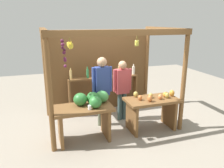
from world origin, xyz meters
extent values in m
plane|color=gray|center=(0.00, 0.00, 0.00)|extent=(12.00, 12.00, 0.00)
cylinder|color=brown|center=(-1.43, -0.89, 1.14)|extent=(0.10, 0.10, 2.28)
cylinder|color=brown|center=(1.43, -0.89, 1.14)|extent=(0.10, 0.10, 2.28)
cylinder|color=brown|center=(-1.43, 0.89, 1.14)|extent=(0.10, 0.10, 2.28)
cylinder|color=brown|center=(1.43, 0.89, 1.14)|extent=(0.10, 0.10, 2.28)
cube|color=brown|center=(0.00, -0.89, 2.22)|extent=(2.95, 0.12, 0.12)
cube|color=brown|center=(-1.43, 0.00, 2.22)|extent=(0.12, 1.88, 0.12)
cube|color=brown|center=(1.43, 0.00, 2.22)|extent=(0.12, 1.88, 0.12)
cube|color=brown|center=(0.00, 0.91, 1.03)|extent=(2.85, 0.04, 2.06)
cylinder|color=brown|center=(0.36, -0.70, 2.11)|extent=(0.02, 0.02, 0.06)
ellipsoid|color=#D1CC4C|center=(0.38, -0.70, 2.01)|extent=(0.04, 0.07, 0.13)
ellipsoid|color=#D1CC4C|center=(0.36, -0.67, 1.99)|extent=(0.08, 0.04, 0.13)
ellipsoid|color=#D1CC4C|center=(0.34, -0.69, 2.00)|extent=(0.07, 0.07, 0.13)
ellipsoid|color=#D1CC4C|center=(0.33, -0.72, 2.00)|extent=(0.07, 0.07, 0.13)
ellipsoid|color=#D1CC4C|center=(0.37, -0.73, 2.00)|extent=(0.07, 0.05, 0.13)
cylinder|color=brown|center=(-1.00, -0.73, 2.11)|extent=(0.02, 0.02, 0.06)
ellipsoid|color=yellow|center=(-0.95, -0.73, 1.99)|extent=(0.04, 0.08, 0.12)
ellipsoid|color=yellow|center=(-0.98, -0.71, 2.03)|extent=(0.05, 0.05, 0.12)
ellipsoid|color=yellow|center=(-0.99, -0.69, 2.02)|extent=(0.08, 0.04, 0.12)
ellipsoid|color=yellow|center=(-1.01, -0.69, 2.00)|extent=(0.06, 0.05, 0.12)
ellipsoid|color=yellow|center=(-1.02, -0.72, 2.02)|extent=(0.04, 0.05, 0.12)
ellipsoid|color=yellow|center=(-1.03, -0.74, 2.01)|extent=(0.05, 0.08, 0.12)
ellipsoid|color=yellow|center=(-1.02, -0.77, 1.99)|extent=(0.06, 0.05, 0.12)
ellipsoid|color=yellow|center=(-0.99, -0.77, 1.99)|extent=(0.08, 0.04, 0.12)
ellipsoid|color=yellow|center=(-0.96, -0.75, 2.00)|extent=(0.06, 0.07, 0.12)
cylinder|color=#4C422D|center=(-1.09, -0.47, 1.87)|extent=(0.01, 0.01, 0.55)
sphere|color=#47142D|center=(-1.10, -0.45, 2.06)|extent=(0.07, 0.07, 0.07)
sphere|color=#511938|center=(-1.10, -0.49, 2.00)|extent=(0.07, 0.07, 0.07)
sphere|color=#511938|center=(-1.10, -0.45, 1.93)|extent=(0.06, 0.06, 0.06)
sphere|color=#47142D|center=(-1.07, -0.44, 1.89)|extent=(0.06, 0.06, 0.06)
sphere|color=#47142D|center=(-1.09, -0.49, 1.84)|extent=(0.07, 0.07, 0.07)
sphere|color=#601E42|center=(-1.07, -0.45, 1.72)|extent=(0.06, 0.06, 0.06)
sphere|color=#511938|center=(-1.07, -0.46, 1.68)|extent=(0.06, 0.06, 0.06)
sphere|color=#601E42|center=(-1.08, -0.49, 1.58)|extent=(0.06, 0.06, 0.06)
cube|color=brown|center=(-0.78, -0.67, 0.71)|extent=(1.20, 0.64, 0.06)
cube|color=brown|center=(-1.26, -0.67, 0.34)|extent=(0.06, 0.58, 0.68)
cube|color=brown|center=(-0.31, -0.67, 0.34)|extent=(0.06, 0.58, 0.68)
ellipsoid|color=#2D7533|center=(-0.56, -0.79, 0.87)|extent=(0.28, 0.28, 0.24)
ellipsoid|color=#2D7533|center=(-0.82, -0.57, 0.88)|extent=(0.34, 0.34, 0.27)
ellipsoid|color=#2D7533|center=(-0.55, -0.55, 0.87)|extent=(0.37, 0.37, 0.26)
ellipsoid|color=#429347|center=(-0.34, -0.52, 0.87)|extent=(0.39, 0.39, 0.25)
cylinder|color=white|center=(-0.69, -0.85, 0.79)|extent=(0.07, 0.07, 0.09)
cube|color=brown|center=(0.78, -0.67, 0.71)|extent=(1.20, 0.64, 0.06)
cube|color=brown|center=(0.31, -0.67, 0.34)|extent=(0.06, 0.58, 0.68)
cube|color=brown|center=(1.26, -0.67, 0.34)|extent=(0.06, 0.58, 0.68)
ellipsoid|color=gold|center=(1.13, -0.66, 0.80)|extent=(0.13, 0.13, 0.12)
ellipsoid|color=#E07F47|center=(0.94, -0.75, 0.80)|extent=(0.13, 0.13, 0.12)
ellipsoid|color=#B79E47|center=(1.13, -0.73, 0.81)|extent=(0.12, 0.12, 0.13)
ellipsoid|color=#B79E47|center=(0.49, -0.44, 0.81)|extent=(0.12, 0.12, 0.13)
ellipsoid|color=#CC7038|center=(0.65, -0.82, 0.82)|extent=(0.15, 0.15, 0.15)
ellipsoid|color=gold|center=(1.31, -0.65, 0.82)|extent=(0.15, 0.15, 0.15)
ellipsoid|color=#B79E47|center=(0.78, -0.61, 0.80)|extent=(0.11, 0.11, 0.12)
ellipsoid|color=#CC7038|center=(0.49, -0.67, 0.80)|extent=(0.14, 0.14, 0.11)
cube|color=brown|center=(-0.88, 0.67, 0.50)|extent=(0.05, 0.20, 1.00)
cube|color=brown|center=(0.97, 0.67, 0.50)|extent=(0.05, 0.20, 1.00)
cube|color=brown|center=(0.05, 0.67, 0.98)|extent=(1.85, 0.22, 0.04)
cylinder|color=#D8B266|center=(-0.82, 0.67, 1.12)|extent=(0.06, 0.06, 0.23)
cylinder|color=#D8B266|center=(-0.82, 0.67, 1.26)|extent=(0.03, 0.03, 0.06)
cylinder|color=#338C4C|center=(-0.39, 0.67, 1.12)|extent=(0.06, 0.06, 0.24)
cylinder|color=#338C4C|center=(-0.39, 0.67, 1.27)|extent=(0.03, 0.03, 0.06)
cylinder|color=#D8B266|center=(0.06, 0.67, 1.14)|extent=(0.08, 0.08, 0.28)
cylinder|color=#D8B266|center=(0.06, 0.67, 1.31)|extent=(0.03, 0.03, 0.06)
cylinder|color=#D8B266|center=(0.48, 0.67, 1.12)|extent=(0.07, 0.07, 0.25)
cylinder|color=#D8B266|center=(0.48, 0.67, 1.28)|extent=(0.03, 0.03, 0.06)
cylinder|color=silver|center=(0.91, 0.67, 1.11)|extent=(0.08, 0.08, 0.23)
cylinder|color=silver|center=(0.91, 0.67, 1.26)|extent=(0.04, 0.04, 0.06)
cylinder|color=#565F47|center=(-0.28, -0.12, 0.39)|extent=(0.11, 0.11, 0.78)
cylinder|color=#565F47|center=(-0.16, -0.12, 0.39)|extent=(0.11, 0.11, 0.78)
cube|color=#2D428C|center=(-0.22, -0.12, 1.10)|extent=(0.32, 0.19, 0.66)
cylinder|color=#2D428C|center=(-0.42, -0.12, 1.14)|extent=(0.08, 0.08, 0.59)
cylinder|color=#2D428C|center=(-0.02, -0.12, 1.14)|extent=(0.08, 0.08, 0.59)
sphere|color=tan|center=(-0.22, -0.12, 1.54)|extent=(0.22, 0.22, 0.22)
cylinder|color=#3A5353|center=(0.28, 0.04, 0.35)|extent=(0.11, 0.11, 0.71)
cylinder|color=#3A5353|center=(0.40, 0.04, 0.35)|extent=(0.11, 0.11, 0.71)
cube|color=#BF474C|center=(0.34, 0.04, 1.01)|extent=(0.32, 0.19, 0.60)
cylinder|color=#BF474C|center=(0.14, 0.04, 1.04)|extent=(0.08, 0.08, 0.54)
cylinder|color=#BF474C|center=(0.54, 0.04, 1.04)|extent=(0.08, 0.08, 0.54)
sphere|color=tan|center=(0.34, 0.04, 1.41)|extent=(0.21, 0.21, 0.21)
camera|label=1|loc=(-1.56, -4.87, 2.44)|focal=35.68mm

